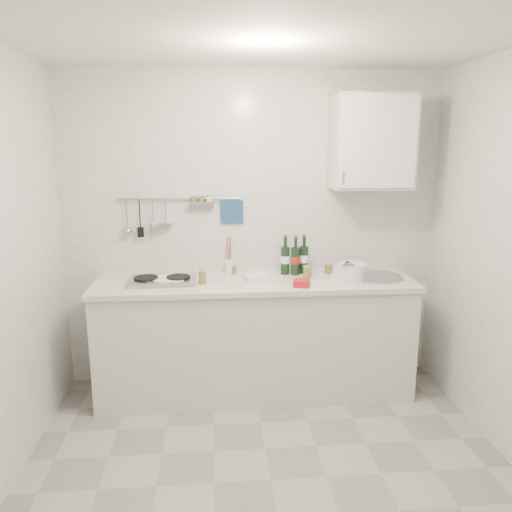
{
  "coord_description": "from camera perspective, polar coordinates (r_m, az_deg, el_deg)",
  "views": [
    {
      "loc": [
        -0.31,
        -2.56,
        1.94
      ],
      "look_at": [
        -0.01,
        0.9,
        1.15
      ],
      "focal_mm": 35.0,
      "sensor_mm": 36.0,
      "label": 1
    }
  ],
  "objects": [
    {
      "name": "wine_bottles",
      "position": [
        3.97,
        4.47,
        0.12
      ],
      "size": [
        0.23,
        0.11,
        0.31
      ],
      "rotation": [
        0.0,
        0.0,
        0.09
      ],
      "color": "black",
      "rests_on": "counter"
    },
    {
      "name": "jar_c",
      "position": [
        3.9,
        5.88,
        -1.79
      ],
      "size": [
        0.07,
        0.07,
        0.09
      ],
      "rotation": [
        0.0,
        0.0,
        0.13
      ],
      "color": "brown",
      "rests_on": "counter"
    },
    {
      "name": "jar_a",
      "position": [
        4.0,
        -2.68,
        -1.53
      ],
      "size": [
        0.06,
        0.06,
        0.07
      ],
      "rotation": [
        0.0,
        0.0,
        -0.06
      ],
      "color": "brown",
      "rests_on": "counter"
    },
    {
      "name": "plate_stack_sink",
      "position": [
        3.91,
        10.64,
        -1.77
      ],
      "size": [
        0.29,
        0.27,
        0.12
      ],
      "rotation": [
        0.0,
        0.0,
        -0.2
      ],
      "color": "white",
      "rests_on": "counter"
    },
    {
      "name": "counter",
      "position": [
        3.97,
        -0.02,
        -9.55
      ],
      "size": [
        2.44,
        0.64,
        0.96
      ],
      "color": "beige",
      "rests_on": "floor"
    },
    {
      "name": "floor",
      "position": [
        3.23,
        1.69,
        -24.21
      ],
      "size": [
        3.0,
        3.0,
        0.0
      ],
      "primitive_type": "plane",
      "color": "slate",
      "rests_on": "ground"
    },
    {
      "name": "ceiling",
      "position": [
        2.64,
        2.08,
        24.96
      ],
      "size": [
        3.0,
        3.0,
        0.0
      ],
      "primitive_type": "plane",
      "rotation": [
        3.14,
        0.0,
        0.0
      ],
      "color": "silver",
      "rests_on": "back_wall"
    },
    {
      "name": "butter_dish",
      "position": [
        3.77,
        0.11,
        -2.51
      ],
      "size": [
        0.21,
        0.15,
        0.06
      ],
      "primitive_type": "cube",
      "rotation": [
        0.0,
        0.0,
        0.34
      ],
      "color": "white",
      "rests_on": "counter"
    },
    {
      "name": "back_wall",
      "position": [
        4.03,
        -0.48,
        2.88
      ],
      "size": [
        3.0,
        0.02,
        2.5
      ],
      "primitive_type": "cube",
      "color": "silver",
      "rests_on": "floor"
    },
    {
      "name": "wall_rail",
      "position": [
        3.97,
        -9.08,
        5.14
      ],
      "size": [
        0.98,
        0.09,
        0.34
      ],
      "color": "#93969B",
      "rests_on": "back_wall"
    },
    {
      "name": "jar_d",
      "position": [
        3.72,
        -6.15,
        -2.39
      ],
      "size": [
        0.06,
        0.06,
        0.11
      ],
      "rotation": [
        0.0,
        0.0,
        0.39
      ],
      "color": "brown",
      "rests_on": "counter"
    },
    {
      "name": "strawberry_punnet",
      "position": [
        3.66,
        5.24,
        -3.11
      ],
      "size": [
        0.14,
        0.14,
        0.05
      ],
      "primitive_type": "cube",
      "rotation": [
        0.0,
        0.0,
        -0.26
      ],
      "color": "red",
      "rests_on": "counter"
    },
    {
      "name": "utensil_crock",
      "position": [
        4.0,
        -3.09,
        -1.02
      ],
      "size": [
        0.07,
        0.07,
        0.31
      ],
      "rotation": [
        0.0,
        0.0,
        -0.04
      ],
      "color": "white",
      "rests_on": "counter"
    },
    {
      "name": "jar_b",
      "position": [
        4.05,
        8.27,
        -1.41
      ],
      "size": [
        0.06,
        0.06,
        0.08
      ],
      "rotation": [
        0.0,
        0.0,
        0.04
      ],
      "color": "brown",
      "rests_on": "counter"
    },
    {
      "name": "plate_stack_hob",
      "position": [
        3.8,
        -9.95,
        -2.74
      ],
      "size": [
        0.28,
        0.28,
        0.03
      ],
      "rotation": [
        0.0,
        0.0,
        0.04
      ],
      "color": "#4C6BAD",
      "rests_on": "counter"
    },
    {
      "name": "wall_cabinet",
      "position": [
        3.97,
        13.1,
        12.55
      ],
      "size": [
        0.6,
        0.38,
        0.7
      ],
      "color": "beige",
      "rests_on": "back_wall"
    }
  ]
}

